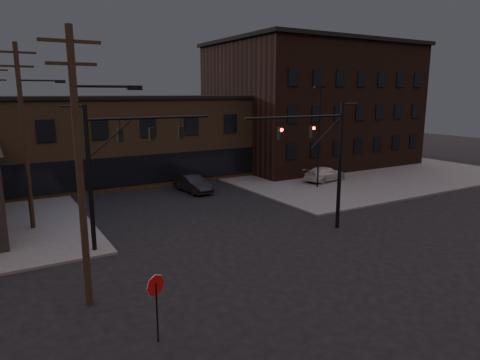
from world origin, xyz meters
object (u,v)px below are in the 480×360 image
parked_car_lot_a (294,166)px  car_crossing (193,184)px  stop_sign (156,293)px  traffic_signal_near (327,153)px  parked_car_lot_b (325,174)px  traffic_signal_far (113,160)px

parked_car_lot_a → car_crossing: size_ratio=0.96×
car_crossing → stop_sign: bearing=-123.3°
traffic_signal_near → stop_sign: size_ratio=3.23×
traffic_signal_near → car_crossing: bearing=100.8°
parked_car_lot_a → parked_car_lot_b: bearing=-179.7°
traffic_signal_far → traffic_signal_near: bearing=-16.2°
traffic_signal_far → parked_car_lot_b: bearing=19.3°
traffic_signal_near → stop_sign: traffic_signal_near is taller
traffic_signal_far → parked_car_lot_b: (22.20, 7.78, -4.17)m
traffic_signal_far → stop_sign: 10.55m
parked_car_lot_a → parked_car_lot_b: 4.82m
traffic_signal_far → stop_sign: bearing=-97.3°
traffic_signal_far → car_crossing: 14.75m
traffic_signal_far → car_crossing: size_ratio=1.77×
traffic_signal_near → parked_car_lot_a: traffic_signal_near is taller
stop_sign → parked_car_lot_a: stop_sign is taller
parked_car_lot_b → car_crossing: parked_car_lot_b is taller
traffic_signal_near → parked_car_lot_b: bearing=48.1°
traffic_signal_near → parked_car_lot_b: traffic_signal_near is taller
traffic_signal_near → parked_car_lot_b: (10.12, 11.28, -4.09)m
stop_sign → parked_car_lot_b: bearing=37.1°
traffic_signal_near → traffic_signal_far: (-12.07, 3.50, 0.08)m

